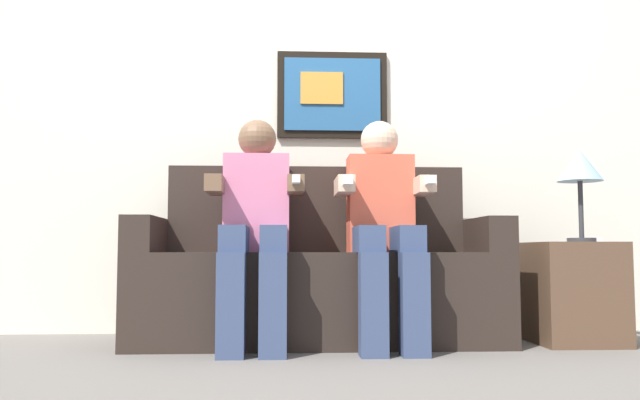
# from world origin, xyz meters

# --- Properties ---
(ground_plane) EXTENTS (5.49, 5.49, 0.00)m
(ground_plane) POSITION_xyz_m (0.00, 0.00, 0.00)
(ground_plane) COLOR #66605B
(back_wall_assembly) EXTENTS (4.23, 0.10, 2.60)m
(back_wall_assembly) POSITION_xyz_m (0.00, 0.76, 1.30)
(back_wall_assembly) COLOR silver
(back_wall_assembly) RESTS_ON ground_plane
(couch) EXTENTS (1.83, 0.58, 0.90)m
(couch) POSITION_xyz_m (0.00, 0.33, 0.31)
(couch) COLOR #2D231E
(couch) RESTS_ON ground_plane
(person_on_left) EXTENTS (0.46, 0.56, 1.11)m
(person_on_left) POSITION_xyz_m (-0.31, 0.16, 0.61)
(person_on_left) COLOR pink
(person_on_left) RESTS_ON ground_plane
(person_on_right) EXTENTS (0.46, 0.56, 1.11)m
(person_on_right) POSITION_xyz_m (0.31, 0.16, 0.61)
(person_on_right) COLOR #D8593F
(person_on_right) RESTS_ON ground_plane
(side_table_right) EXTENTS (0.40, 0.40, 0.50)m
(side_table_right) POSITION_xyz_m (1.26, 0.22, 0.25)
(side_table_right) COLOR brown
(side_table_right) RESTS_ON ground_plane
(table_lamp) EXTENTS (0.22, 0.22, 0.46)m
(table_lamp) POSITION_xyz_m (1.29, 0.17, 0.86)
(table_lamp) COLOR #333338
(table_lamp) RESTS_ON side_table_right
(spare_remote_on_table) EXTENTS (0.04, 0.13, 0.02)m
(spare_remote_on_table) POSITION_xyz_m (1.35, 0.19, 0.51)
(spare_remote_on_table) COLOR white
(spare_remote_on_table) RESTS_ON side_table_right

